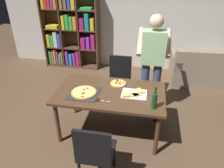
{
  "coord_description": "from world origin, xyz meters",
  "views": [
    {
      "loc": [
        0.51,
        -2.64,
        2.43
      ],
      "look_at": [
        0.0,
        0.15,
        0.8
      ],
      "focal_mm": 34.4,
      "sensor_mm": 36.0,
      "label": 1
    }
  ],
  "objects_px": {
    "bookshelf": "(70,29)",
    "wine_bottle": "(154,100)",
    "second_pizza_plain": "(118,83)",
    "pepperoni_pizza_on_tray": "(84,93)",
    "dining_table": "(110,96)",
    "chair_far_side": "(119,77)",
    "chair_near_camera": "(95,151)",
    "kitchen_scissors": "(101,100)",
    "person_serving_pizza": "(153,60)",
    "couch": "(210,71)"
  },
  "relations": [
    {
      "from": "dining_table",
      "to": "kitchen_scissors",
      "type": "relative_size",
      "value": 8.2
    },
    {
      "from": "wine_bottle",
      "to": "second_pizza_plain",
      "type": "xyz_separation_m",
      "value": [
        -0.56,
        0.54,
        -0.11
      ]
    },
    {
      "from": "kitchen_scissors",
      "to": "second_pizza_plain",
      "type": "height_order",
      "value": "second_pizza_plain"
    },
    {
      "from": "dining_table",
      "to": "person_serving_pizza",
      "type": "height_order",
      "value": "person_serving_pizza"
    },
    {
      "from": "dining_table",
      "to": "wine_bottle",
      "type": "distance_m",
      "value": 0.73
    },
    {
      "from": "person_serving_pizza",
      "to": "couch",
      "type": "bearing_deg",
      "value": 43.9
    },
    {
      "from": "chair_far_side",
      "to": "kitchen_scissors",
      "type": "distance_m",
      "value": 1.22
    },
    {
      "from": "person_serving_pizza",
      "to": "chair_near_camera",
      "type": "bearing_deg",
      "value": -109.42
    },
    {
      "from": "chair_far_side",
      "to": "wine_bottle",
      "type": "height_order",
      "value": "wine_bottle"
    },
    {
      "from": "dining_table",
      "to": "wine_bottle",
      "type": "bearing_deg",
      "value": -24.41
    },
    {
      "from": "couch",
      "to": "wine_bottle",
      "type": "height_order",
      "value": "wine_bottle"
    },
    {
      "from": "dining_table",
      "to": "bookshelf",
      "type": "distance_m",
      "value": 2.81
    },
    {
      "from": "bookshelf",
      "to": "pepperoni_pizza_on_tray",
      "type": "distance_m",
      "value": 2.72
    },
    {
      "from": "dining_table",
      "to": "couch",
      "type": "height_order",
      "value": "couch"
    },
    {
      "from": "chair_near_camera",
      "to": "kitchen_scissors",
      "type": "height_order",
      "value": "chair_near_camera"
    },
    {
      "from": "couch",
      "to": "second_pizza_plain",
      "type": "relative_size",
      "value": 7.03
    },
    {
      "from": "person_serving_pizza",
      "to": "wine_bottle",
      "type": "distance_m",
      "value": 1.02
    },
    {
      "from": "couch",
      "to": "bookshelf",
      "type": "relative_size",
      "value": 0.89
    },
    {
      "from": "dining_table",
      "to": "chair_far_side",
      "type": "distance_m",
      "value": 0.95
    },
    {
      "from": "second_pizza_plain",
      "to": "pepperoni_pizza_on_tray",
      "type": "bearing_deg",
      "value": -141.0
    },
    {
      "from": "person_serving_pizza",
      "to": "second_pizza_plain",
      "type": "xyz_separation_m",
      "value": [
        -0.5,
        -0.46,
        -0.24
      ]
    },
    {
      "from": "chair_near_camera",
      "to": "second_pizza_plain",
      "type": "relative_size",
      "value": 3.65
    },
    {
      "from": "chair_near_camera",
      "to": "kitchen_scissors",
      "type": "bearing_deg",
      "value": 97.04
    },
    {
      "from": "chair_far_side",
      "to": "pepperoni_pizza_on_tray",
      "type": "xyz_separation_m",
      "value": [
        -0.37,
        -1.05,
        0.25
      ]
    },
    {
      "from": "chair_near_camera",
      "to": "bookshelf",
      "type": "xyz_separation_m",
      "value": [
        -1.47,
        3.31,
        0.45
      ]
    },
    {
      "from": "dining_table",
      "to": "chair_far_side",
      "type": "height_order",
      "value": "chair_far_side"
    },
    {
      "from": "dining_table",
      "to": "wine_bottle",
      "type": "xyz_separation_m",
      "value": [
        0.64,
        -0.29,
        0.2
      ]
    },
    {
      "from": "dining_table",
      "to": "chair_near_camera",
      "type": "bearing_deg",
      "value": -90.0
    },
    {
      "from": "pepperoni_pizza_on_tray",
      "to": "second_pizza_plain",
      "type": "relative_size",
      "value": 1.74
    },
    {
      "from": "dining_table",
      "to": "kitchen_scissors",
      "type": "height_order",
      "value": "kitchen_scissors"
    },
    {
      "from": "second_pizza_plain",
      "to": "chair_near_camera",
      "type": "bearing_deg",
      "value": -93.85
    },
    {
      "from": "dining_table",
      "to": "couch",
      "type": "distance_m",
      "value": 2.78
    },
    {
      "from": "chair_near_camera",
      "to": "chair_far_side",
      "type": "height_order",
      "value": "same"
    },
    {
      "from": "chair_far_side",
      "to": "wine_bottle",
      "type": "xyz_separation_m",
      "value": [
        0.64,
        -1.23,
        0.36
      ]
    },
    {
      "from": "pepperoni_pizza_on_tray",
      "to": "chair_near_camera",
      "type": "bearing_deg",
      "value": -65.92
    },
    {
      "from": "person_serving_pizza",
      "to": "wine_bottle",
      "type": "height_order",
      "value": "person_serving_pizza"
    },
    {
      "from": "bookshelf",
      "to": "second_pizza_plain",
      "type": "relative_size",
      "value": 7.9
    },
    {
      "from": "chair_far_side",
      "to": "person_serving_pizza",
      "type": "relative_size",
      "value": 0.51
    },
    {
      "from": "dining_table",
      "to": "second_pizza_plain",
      "type": "bearing_deg",
      "value": 72.45
    },
    {
      "from": "couch",
      "to": "kitchen_scissors",
      "type": "height_order",
      "value": "couch"
    },
    {
      "from": "couch",
      "to": "person_serving_pizza",
      "type": "bearing_deg",
      "value": -136.1
    },
    {
      "from": "person_serving_pizza",
      "to": "second_pizza_plain",
      "type": "bearing_deg",
      "value": -137.34
    },
    {
      "from": "chair_far_side",
      "to": "pepperoni_pizza_on_tray",
      "type": "distance_m",
      "value": 1.14
    },
    {
      "from": "pepperoni_pizza_on_tray",
      "to": "couch",
      "type": "bearing_deg",
      "value": 42.71
    },
    {
      "from": "couch",
      "to": "pepperoni_pizza_on_tray",
      "type": "distance_m",
      "value": 3.13
    },
    {
      "from": "couch",
      "to": "wine_bottle",
      "type": "relative_size",
      "value": 5.49
    },
    {
      "from": "couch",
      "to": "bookshelf",
      "type": "bearing_deg",
      "value": 173.45
    },
    {
      "from": "bookshelf",
      "to": "wine_bottle",
      "type": "bearing_deg",
      "value": -51.65
    },
    {
      "from": "person_serving_pizza",
      "to": "dining_table",
      "type": "bearing_deg",
      "value": -129.12
    },
    {
      "from": "dining_table",
      "to": "wine_bottle",
      "type": "relative_size",
      "value": 5.07
    }
  ]
}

